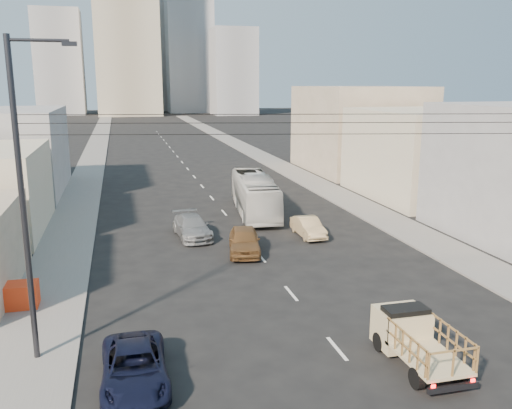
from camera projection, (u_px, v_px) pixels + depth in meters
name	position (u px, v px, depth m)	size (l,w,h in m)	color
ground	(358.00, 374.00, 19.75)	(420.00, 420.00, 0.00)	black
sidewalk_left	(95.00, 152.00, 83.16)	(3.50, 180.00, 0.12)	slate
sidewalk_right	(244.00, 148.00, 88.77)	(3.50, 180.00, 0.12)	slate
lane_dashes	(185.00, 165.00, 69.89)	(0.15, 104.00, 0.01)	silver
flatbed_pickup	(416.00, 336.00, 20.29)	(1.95, 4.41, 1.90)	tan
navy_pickup	(134.00, 368.00, 18.86)	(2.26, 4.91, 1.36)	black
city_bus	(255.00, 194.00, 43.76)	(2.66, 11.39, 3.17)	beige
sedan_brown	(244.00, 240.00, 33.69)	(1.89, 4.70, 1.60)	brown
sedan_tan	(308.00, 227.00, 37.40)	(1.40, 4.02, 1.32)	tan
sedan_grey	(192.00, 227.00, 37.13)	(2.07, 5.08, 1.48)	slate
streetlamp_left	(25.00, 195.00, 19.41)	(2.36, 0.25, 12.00)	#2D2D33
overhead_wires	(351.00, 124.00, 19.20)	(23.01, 5.02, 0.72)	black
crate_stack	(18.00, 295.00, 25.27)	(1.80, 1.20, 1.14)	#F23C16
bldg_right_mid	(427.00, 154.00, 50.01)	(11.00, 14.00, 8.00)	beige
bldg_right_far	(359.00, 129.00, 65.05)	(12.00, 16.00, 10.00)	tan
high_rise_tower	(126.00, 20.00, 173.07)	(20.00, 20.00, 60.00)	tan
midrise_ne	(189.00, 56.00, 194.70)	(16.00, 16.00, 40.00)	gray
midrise_nw	(60.00, 63.00, 180.14)	(15.00, 15.00, 34.00)	gray
midrise_back	(153.00, 52.00, 205.59)	(18.00, 18.00, 44.00)	gray
midrise_east	(234.00, 72.00, 179.95)	(14.00, 14.00, 28.00)	gray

